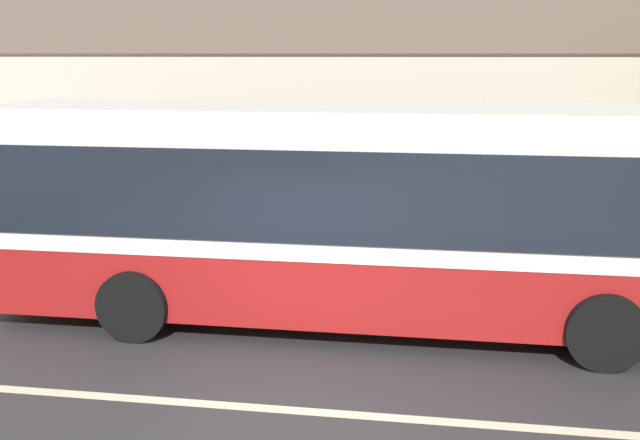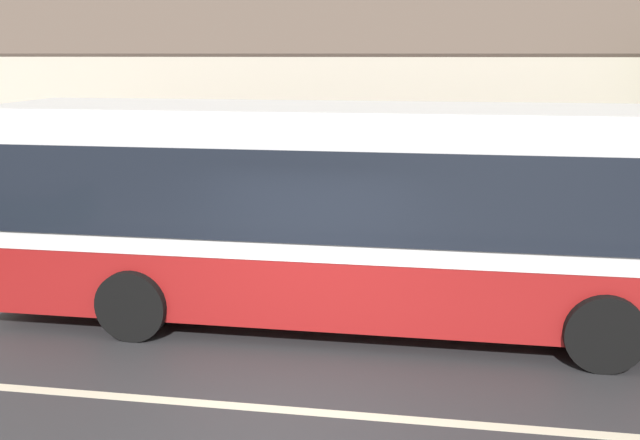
# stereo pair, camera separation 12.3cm
# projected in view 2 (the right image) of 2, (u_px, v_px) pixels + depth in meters

# --- Properties ---
(ground_plane) EXTENTS (300.00, 300.00, 0.00)m
(ground_plane) POSITION_uv_depth(u_px,v_px,m) (285.00, 410.00, 7.95)
(ground_plane) COLOR #2D2D30
(sidewalk_far) EXTENTS (60.00, 3.00, 0.15)m
(sidewalk_far) POSITION_uv_depth(u_px,v_px,m) (350.00, 256.00, 13.70)
(sidewalk_far) COLOR gray
(sidewalk_far) RESTS_ON ground
(lane_divider_stripe) EXTENTS (60.00, 0.16, 0.01)m
(lane_divider_stripe) POSITION_uv_depth(u_px,v_px,m) (285.00, 410.00, 7.95)
(lane_divider_stripe) COLOR beige
(lane_divider_stripe) RESTS_ON ground
(community_building) EXTENTS (23.18, 8.75, 6.93)m
(community_building) POSITION_uv_depth(u_px,v_px,m) (330.00, 121.00, 19.93)
(community_building) COLOR beige
(community_building) RESTS_ON ground
(transit_bus) EXTENTS (10.69, 2.79, 3.16)m
(transit_bus) POSITION_uv_depth(u_px,v_px,m) (355.00, 208.00, 10.28)
(transit_bus) COLOR maroon
(transit_bus) RESTS_ON ground
(bench_down_street) EXTENTS (1.62, 0.51, 0.94)m
(bench_down_street) POSITION_uv_depth(u_px,v_px,m) (164.00, 230.00, 13.75)
(bench_down_street) COLOR brown
(bench_down_street) RESTS_ON sidewalk_far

